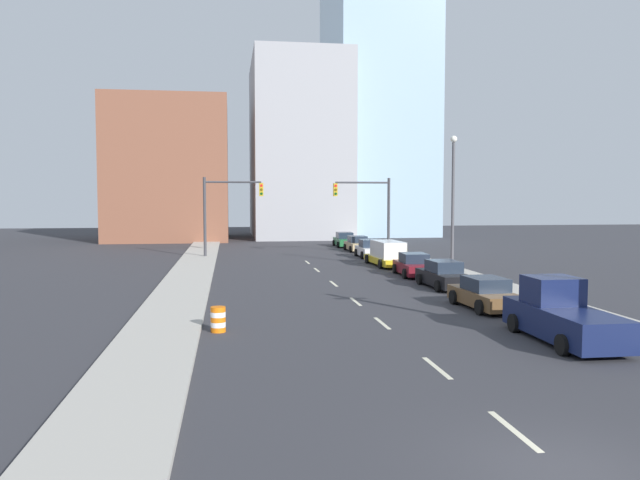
{
  "coord_description": "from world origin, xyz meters",
  "views": [
    {
      "loc": [
        -6.02,
        -10.37,
        4.99
      ],
      "look_at": [
        0.01,
        31.05,
        2.2
      ],
      "focal_mm": 35.0,
      "sensor_mm": 36.0,
      "label": 1
    }
  ],
  "objects_px": {
    "sedan_brown": "(485,294)",
    "sedan_black": "(444,275)",
    "traffic_signal_right": "(373,205)",
    "sedan_green": "(344,240)",
    "traffic_signal_left": "(221,205)",
    "street_lamp": "(453,195)",
    "traffic_barrel": "(218,319)",
    "sedan_white": "(370,249)",
    "sedan_maroon": "(414,265)",
    "box_truck_yellow": "(388,254)",
    "sedan_tan": "(357,244)",
    "pickup_truck_navy": "(561,316)"
  },
  "relations": [
    {
      "from": "sedan_green",
      "to": "sedan_black",
      "type": "bearing_deg",
      "value": -88.95
    },
    {
      "from": "street_lamp",
      "to": "pickup_truck_navy",
      "type": "distance_m",
      "value": 20.07
    },
    {
      "from": "traffic_signal_right",
      "to": "traffic_barrel",
      "type": "height_order",
      "value": "traffic_signal_right"
    },
    {
      "from": "sedan_black",
      "to": "sedan_green",
      "type": "relative_size",
      "value": 1.0
    },
    {
      "from": "street_lamp",
      "to": "sedan_green",
      "type": "height_order",
      "value": "street_lamp"
    },
    {
      "from": "traffic_signal_right",
      "to": "street_lamp",
      "type": "xyz_separation_m",
      "value": [
        2.22,
        -13.5,
        0.81
      ]
    },
    {
      "from": "traffic_barrel",
      "to": "sedan_black",
      "type": "distance_m",
      "value": 15.82
    },
    {
      "from": "traffic_signal_left",
      "to": "box_truck_yellow",
      "type": "bearing_deg",
      "value": -33.72
    },
    {
      "from": "traffic_barrel",
      "to": "sedan_white",
      "type": "distance_m",
      "value": 30.61
    },
    {
      "from": "traffic_signal_left",
      "to": "street_lamp",
      "type": "height_order",
      "value": "street_lamp"
    },
    {
      "from": "sedan_brown",
      "to": "sedan_green",
      "type": "bearing_deg",
      "value": 86.83
    },
    {
      "from": "sedan_maroon",
      "to": "box_truck_yellow",
      "type": "relative_size",
      "value": 0.76
    },
    {
      "from": "street_lamp",
      "to": "sedan_green",
      "type": "relative_size",
      "value": 1.91
    },
    {
      "from": "sedan_maroon",
      "to": "sedan_green",
      "type": "xyz_separation_m",
      "value": [
        0.06,
        24.84,
        0.01
      ]
    },
    {
      "from": "pickup_truck_navy",
      "to": "sedan_white",
      "type": "bearing_deg",
      "value": 90.19
    },
    {
      "from": "street_lamp",
      "to": "sedan_white",
      "type": "distance_m",
      "value": 13.11
    },
    {
      "from": "sedan_brown",
      "to": "sedan_maroon",
      "type": "distance_m",
      "value": 12.15
    },
    {
      "from": "sedan_maroon",
      "to": "box_truck_yellow",
      "type": "height_order",
      "value": "box_truck_yellow"
    },
    {
      "from": "street_lamp",
      "to": "sedan_maroon",
      "type": "height_order",
      "value": "street_lamp"
    },
    {
      "from": "sedan_black",
      "to": "sedan_white",
      "type": "distance_m",
      "value": 18.13
    },
    {
      "from": "sedan_tan",
      "to": "sedan_maroon",
      "type": "bearing_deg",
      "value": -91.23
    },
    {
      "from": "sedan_brown",
      "to": "sedan_black",
      "type": "relative_size",
      "value": 0.97
    },
    {
      "from": "traffic_signal_right",
      "to": "sedan_green",
      "type": "xyz_separation_m",
      "value": [
        -0.56,
        10.62,
        -3.74
      ]
    },
    {
      "from": "traffic_signal_left",
      "to": "box_truck_yellow",
      "type": "distance_m",
      "value": 15.15
    },
    {
      "from": "sedan_black",
      "to": "sedan_brown",
      "type": "bearing_deg",
      "value": -95.35
    },
    {
      "from": "traffic_signal_left",
      "to": "sedan_brown",
      "type": "height_order",
      "value": "traffic_signal_left"
    },
    {
      "from": "traffic_signal_left",
      "to": "traffic_signal_right",
      "type": "bearing_deg",
      "value": 0.0
    },
    {
      "from": "sedan_brown",
      "to": "sedan_white",
      "type": "xyz_separation_m",
      "value": [
        0.29,
        24.82,
        0.03
      ]
    },
    {
      "from": "sedan_white",
      "to": "traffic_signal_right",
      "type": "bearing_deg",
      "value": 67.5
    },
    {
      "from": "sedan_brown",
      "to": "sedan_tan",
      "type": "relative_size",
      "value": 1.07
    },
    {
      "from": "sedan_white",
      "to": "sedan_tan",
      "type": "relative_size",
      "value": 1.01
    },
    {
      "from": "box_truck_yellow",
      "to": "sedan_green",
      "type": "distance_m",
      "value": 18.8
    },
    {
      "from": "sedan_black",
      "to": "box_truck_yellow",
      "type": "xyz_separation_m",
      "value": [
        -0.25,
        11.5,
        0.2
      ]
    },
    {
      "from": "sedan_maroon",
      "to": "box_truck_yellow",
      "type": "bearing_deg",
      "value": 94.24
    },
    {
      "from": "traffic_signal_right",
      "to": "sedan_maroon",
      "type": "height_order",
      "value": "traffic_signal_right"
    },
    {
      "from": "traffic_barrel",
      "to": "street_lamp",
      "type": "distance_m",
      "value": 22.58
    },
    {
      "from": "traffic_signal_right",
      "to": "sedan_white",
      "type": "distance_m",
      "value": 4.09
    },
    {
      "from": "traffic_signal_left",
      "to": "pickup_truck_navy",
      "type": "xyz_separation_m",
      "value": [
        12.14,
        -32.84,
        -3.54
      ]
    },
    {
      "from": "traffic_signal_left",
      "to": "sedan_maroon",
      "type": "distance_m",
      "value": 19.25
    },
    {
      "from": "sedan_white",
      "to": "sedan_brown",
      "type": "bearing_deg",
      "value": -89.99
    },
    {
      "from": "traffic_signal_left",
      "to": "sedan_white",
      "type": "bearing_deg",
      "value": -7.11
    },
    {
      "from": "sedan_black",
      "to": "sedan_tan",
      "type": "height_order",
      "value": "sedan_black"
    },
    {
      "from": "traffic_signal_right",
      "to": "street_lamp",
      "type": "height_order",
      "value": "street_lamp"
    },
    {
      "from": "sedan_maroon",
      "to": "sedan_tan",
      "type": "distance_m",
      "value": 19.07
    },
    {
      "from": "sedan_black",
      "to": "sedan_green",
      "type": "bearing_deg",
      "value": 88.13
    },
    {
      "from": "box_truck_yellow",
      "to": "sedan_tan",
      "type": "bearing_deg",
      "value": 86.06
    },
    {
      "from": "sedan_maroon",
      "to": "sedan_green",
      "type": "bearing_deg",
      "value": 92.39
    },
    {
      "from": "traffic_signal_right",
      "to": "sedan_brown",
      "type": "bearing_deg",
      "value": -92.06
    },
    {
      "from": "sedan_maroon",
      "to": "box_truck_yellow",
      "type": "xyz_separation_m",
      "value": [
        -0.18,
        6.04,
        0.22
      ]
    },
    {
      "from": "sedan_white",
      "to": "traffic_signal_left",
      "type": "bearing_deg",
      "value": 173.57
    }
  ]
}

